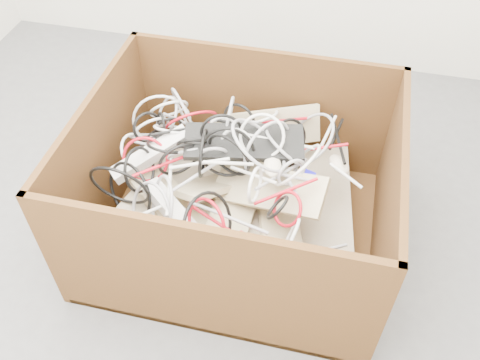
% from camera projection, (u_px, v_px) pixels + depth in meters
% --- Properties ---
extents(ground, '(3.00, 3.00, 0.00)m').
position_uv_depth(ground, '(166.00, 245.00, 2.16)').
color(ground, '#4D4D50').
rests_on(ground, ground).
extents(cardboard_box, '(1.13, 0.94, 0.61)m').
position_uv_depth(cardboard_box, '(235.00, 208.00, 2.10)').
color(cardboard_box, '#3B2A0E').
rests_on(cardboard_box, ground).
extents(keyboard_pile, '(0.78, 0.90, 0.40)m').
position_uv_depth(keyboard_pile, '(242.00, 184.00, 2.01)').
color(keyboard_pile, tan).
rests_on(keyboard_pile, cardboard_box).
extents(mice_scatter, '(0.86, 0.55, 0.15)m').
position_uv_depth(mice_scatter, '(225.00, 170.00, 1.95)').
color(mice_scatter, beige).
rests_on(mice_scatter, keyboard_pile).
extents(power_strip_left, '(0.28, 0.27, 0.13)m').
position_uv_depth(power_strip_left, '(151.00, 154.00, 1.99)').
color(power_strip_left, silver).
rests_on(power_strip_left, keyboard_pile).
extents(power_strip_right, '(0.29, 0.23, 0.10)m').
position_uv_depth(power_strip_right, '(175.00, 213.00, 1.85)').
color(power_strip_right, silver).
rests_on(power_strip_right, keyboard_pile).
extents(vga_plug, '(0.05, 0.05, 0.03)m').
position_uv_depth(vga_plug, '(308.00, 176.00, 1.93)').
color(vga_plug, '#130DCF').
rests_on(vga_plug, keyboard_pile).
extents(cable_tangle, '(1.02, 0.85, 0.43)m').
position_uv_depth(cable_tangle, '(207.00, 154.00, 1.97)').
color(cable_tangle, black).
rests_on(cable_tangle, keyboard_pile).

